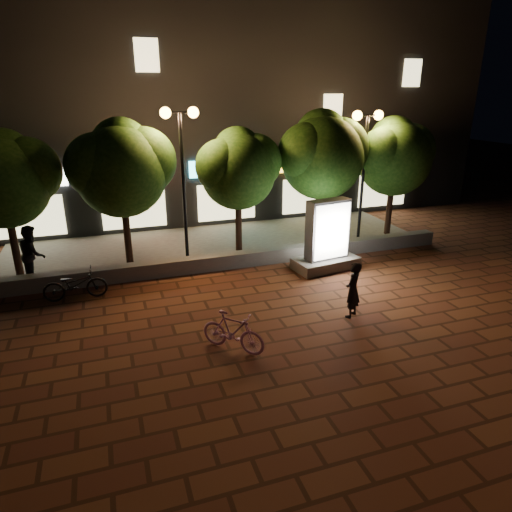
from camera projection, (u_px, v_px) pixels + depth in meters
name	position (u px, v px, depth m)	size (l,w,h in m)	color
ground	(279.00, 318.00, 12.12)	(80.00, 80.00, 0.00)	#5A311C
retaining_wall	(237.00, 260.00, 15.59)	(16.00, 0.45, 0.50)	slate
sidewalk	(219.00, 243.00, 17.89)	(16.00, 5.00, 0.08)	slate
building_block	(183.00, 107.00, 21.94)	(28.00, 8.12, 11.30)	black
tree_far_left	(3.00, 176.00, 13.75)	(3.36, 2.80, 4.63)	black
tree_left	(122.00, 165.00, 14.75)	(3.60, 3.00, 4.89)	black
tree_mid	(239.00, 166.00, 16.03)	(3.24, 2.70, 4.50)	black
tree_right	(323.00, 152.00, 16.90)	(3.72, 3.10, 5.07)	black
tree_far_right	(395.00, 154.00, 17.93)	(3.48, 2.90, 4.76)	black
street_lamp_left	(181.00, 146.00, 14.90)	(1.26, 0.36, 5.18)	black
street_lamp_right	(366.00, 143.00, 17.05)	(1.26, 0.36, 4.98)	black
ad_kiosk	(327.00, 241.00, 15.20)	(2.35, 1.42, 2.40)	slate
scooter_pink	(233.00, 332.00, 10.48)	(0.46, 1.62, 0.97)	#BB73A5
rider	(353.00, 290.00, 11.97)	(0.56, 0.37, 1.55)	black
scooter_parked	(75.00, 284.00, 13.07)	(0.62, 1.78, 0.93)	black
pedestrian	(33.00, 254.00, 13.91)	(0.90, 0.70, 1.84)	black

